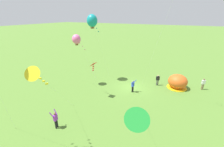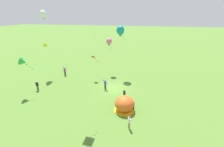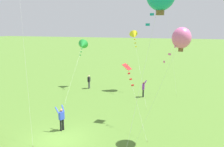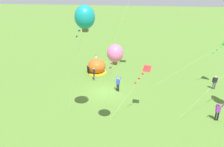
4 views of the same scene
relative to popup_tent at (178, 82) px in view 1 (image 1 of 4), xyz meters
The scene contains 11 objects.
ground_plane 6.76m from the popup_tent, 25.93° to the left, with size 300.00×300.00×0.00m, color #517A2D.
popup_tent is the anchor object (origin of this frame).
person_watching_sky 3.51m from the popup_tent, 162.65° to the right, with size 0.54×0.38×1.72m.
person_with_toddler 6.87m from the popup_tent, 37.49° to the left, with size 0.61×0.71×1.89m.
person_near_tent 17.21m from the popup_tent, 55.89° to the left, with size 0.50×0.68×1.89m.
person_strolling 2.81m from the popup_tent, ahead, with size 0.53×0.39×1.72m.
kite_pink 15.85m from the popup_tent, 21.91° to the left, with size 3.09×2.09×7.65m.
kite_teal 15.35m from the popup_tent, 13.06° to the left, with size 2.12×3.42×10.25m.
kite_green 16.73m from the popup_tent, 85.28° to the left, with size 2.42×8.48×6.15m.
kite_red 12.64m from the popup_tent, 37.54° to the left, with size 2.69×3.49×4.80m.
kite_yellow 19.18m from the popup_tent, 64.45° to the left, with size 3.53×6.72×7.31m.
Camera 1 is at (-6.30, 19.26, 10.23)m, focal length 24.00 mm.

